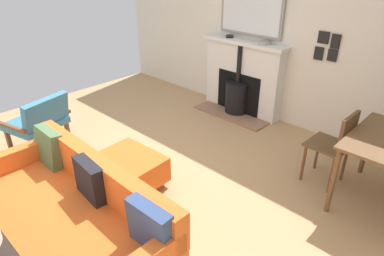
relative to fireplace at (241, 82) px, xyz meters
The scene contains 11 objects.
ground_plane 2.45m from the fireplace, ahead, with size 5.18×5.96×0.01m, color tan.
wall_left 0.94m from the fireplace, 127.61° to the left, with size 0.12×5.96×2.75m, color beige.
fireplace is the anchor object (origin of this frame).
mirror_over_mantel 1.10m from the fireplace, behind, with size 0.04×1.06×0.81m.
mantel_bowl_near 0.72m from the fireplace, 94.53° to the right, with size 0.12×0.12×0.04m.
mantel_bowl_far 0.73m from the fireplace, 94.12° to the left, with size 0.16×0.16×0.04m.
sofa 3.34m from the fireplace, 11.31° to the left, with size 0.92×2.03×0.77m.
ottoman 2.47m from the fireplace, ahead, with size 0.61×0.71×0.37m.
armchair_accent 2.93m from the fireplace, 20.75° to the right, with size 0.79×0.73×0.78m.
dining_chair_near_fireplace 2.06m from the fireplace, 64.61° to the left, with size 0.41×0.41×0.86m.
photo_gallery_row 1.39m from the fireplace, 96.20° to the left, with size 0.02×0.30×0.37m.
Camera 1 is at (1.74, 2.60, 2.28)m, focal length 31.47 mm.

